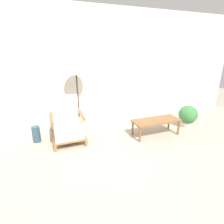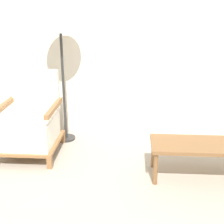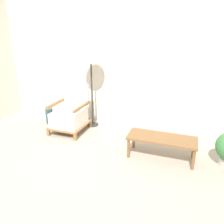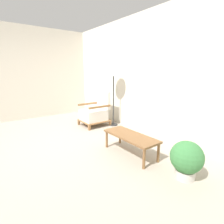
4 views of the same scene
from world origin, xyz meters
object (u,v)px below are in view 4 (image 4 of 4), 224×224
floor_lamp (113,72)px  vase (89,114)px  armchair (95,113)px  potted_plant (187,159)px  coffee_table (130,137)px

floor_lamp → vase: (-0.92, -0.22, -1.23)m
floor_lamp → armchair: bearing=-128.5°
vase → floor_lamp: bearing=13.1°
armchair → floor_lamp: size_ratio=0.57×
floor_lamp → potted_plant: size_ratio=2.98×
armchair → coffee_table: size_ratio=0.86×
armchair → vase: bearing=164.9°
potted_plant → vase: bearing=172.3°
floor_lamp → potted_plant: 2.82m
armchair → potted_plant: (2.81, -0.30, -0.05)m
armchair → coffee_table: armchair is taller
armchair → potted_plant: bearing=-6.1°
floor_lamp → potted_plant: floor_lamp is taller
floor_lamp → coffee_table: (1.53, -0.80, -1.08)m
potted_plant → armchair: bearing=173.9°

